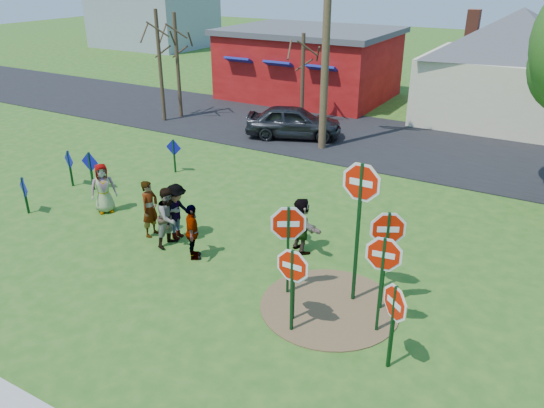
% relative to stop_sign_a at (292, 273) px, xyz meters
% --- Properties ---
extents(ground, '(120.00, 120.00, 0.00)m').
position_rel_stop_sign_a_xyz_m(ground, '(-4.15, 2.20, -1.44)').
color(ground, '#255A19').
rests_on(ground, ground).
extents(road, '(120.00, 7.50, 0.04)m').
position_rel_stop_sign_a_xyz_m(road, '(-4.15, 13.70, -1.42)').
color(road, black).
rests_on(road, ground).
extents(dirt_patch, '(3.20, 3.20, 0.03)m').
position_rel_stop_sign_a_xyz_m(dirt_patch, '(0.35, 1.20, -1.42)').
color(dirt_patch, brown).
rests_on(dirt_patch, ground).
extents(red_building, '(9.40, 7.69, 3.90)m').
position_rel_stop_sign_a_xyz_m(red_building, '(-9.65, 20.20, 0.53)').
color(red_building, maroon).
rests_on(red_building, ground).
extents(cream_house, '(9.40, 9.40, 6.50)m').
position_rel_stop_sign_a_xyz_m(cream_house, '(1.35, 20.20, 1.49)').
color(cream_house, beige).
rests_on(cream_house, ground).
extents(distant_building, '(10.00, 8.00, 8.00)m').
position_rel_stop_sign_a_xyz_m(distant_building, '(-32.15, 32.20, 2.56)').
color(distant_building, '#8C939E').
rests_on(distant_building, ground).
extents(stop_sign_a, '(0.99, 0.07, 2.10)m').
position_rel_stop_sign_a_xyz_m(stop_sign_a, '(0.00, 0.00, 0.00)').
color(stop_sign_a, '#0E3617').
rests_on(stop_sign_a, ground).
extents(stop_sign_b, '(1.19, 0.08, 3.57)m').
position_rel_stop_sign_a_xyz_m(stop_sign_b, '(0.71, 1.74, 1.18)').
color(stop_sign_b, '#0E3617').
rests_on(stop_sign_b, ground).
extents(stop_sign_c, '(1.03, 0.17, 2.40)m').
position_rel_stop_sign_a_xyz_m(stop_sign_c, '(1.59, 0.91, 0.23)').
color(stop_sign_c, '#0E3617').
rests_on(stop_sign_c, ground).
extents(stop_sign_d, '(0.95, 0.52, 2.57)m').
position_rel_stop_sign_a_xyz_m(stop_sign_d, '(1.38, 1.72, 0.40)').
color(stop_sign_d, '#0E3617').
rests_on(stop_sign_d, ground).
extents(stop_sign_e, '(0.98, 0.09, 1.82)m').
position_rel_stop_sign_a_xyz_m(stop_sign_e, '(-0.16, 0.35, -0.22)').
color(stop_sign_e, '#0E3617').
rests_on(stop_sign_e, ground).
extents(stop_sign_f, '(0.78, 0.63, 1.98)m').
position_rel_stop_sign_a_xyz_m(stop_sign_f, '(2.17, -0.05, -0.06)').
color(stop_sign_f, '#0E3617').
rests_on(stop_sign_f, ground).
extents(stop_sign_g, '(0.98, 0.60, 2.42)m').
position_rel_stop_sign_a_xyz_m(stop_sign_g, '(-0.76, 1.22, 0.22)').
color(stop_sign_g, '#0E3617').
rests_on(stop_sign_g, ground).
extents(blue_diamond_a, '(0.69, 0.27, 1.23)m').
position_rel_stop_sign_a_xyz_m(blue_diamond_a, '(-10.01, 1.04, -0.69)').
color(blue_diamond_a, '#0E3617').
rests_on(blue_diamond_a, ground).
extents(blue_diamond_b, '(0.67, 0.24, 1.32)m').
position_rel_stop_sign_a_xyz_m(blue_diamond_b, '(-10.61, 3.33, -0.62)').
color(blue_diamond_b, '#0E3617').
rests_on(blue_diamond_b, ground).
extents(blue_diamond_c, '(0.72, 0.08, 1.38)m').
position_rel_stop_sign_a_xyz_m(blue_diamond_c, '(-9.71, 3.46, -0.58)').
color(blue_diamond_c, '#0E3617').
rests_on(blue_diamond_c, ground).
extents(blue_diamond_d, '(0.64, 0.10, 1.31)m').
position_rel_stop_sign_a_xyz_m(blue_diamond_d, '(-8.32, 6.22, -0.63)').
color(blue_diamond_d, '#0E3617').
rests_on(blue_diamond_d, ground).
extents(person_a, '(0.88, 0.94, 1.61)m').
position_rel_stop_sign_a_xyz_m(person_a, '(-7.96, 2.36, -0.63)').
color(person_a, '#3F4E90').
rests_on(person_a, ground).
extents(person_b, '(0.44, 0.64, 1.68)m').
position_rel_stop_sign_a_xyz_m(person_b, '(-5.60, 1.88, -0.60)').
color(person_b, '#2E746A').
rests_on(person_b, ground).
extents(person_c, '(0.69, 0.86, 1.71)m').
position_rel_stop_sign_a_xyz_m(person_c, '(-4.74, 1.70, -0.58)').
color(person_c, brown).
rests_on(person_c, ground).
extents(person_d, '(0.66, 1.10, 1.66)m').
position_rel_stop_sign_a_xyz_m(person_d, '(-4.82, 2.11, -0.61)').
color(person_d, '#37373D').
rests_on(person_d, ground).
extents(person_e, '(0.85, 0.96, 1.56)m').
position_rel_stop_sign_a_xyz_m(person_e, '(-3.73, 1.42, -0.66)').
color(person_e, '#4F2E62').
rests_on(person_e, ground).
extents(person_f, '(1.46, 1.21, 1.57)m').
position_rel_stop_sign_a_xyz_m(person_f, '(-1.42, 3.21, -0.65)').
color(person_f, '#1D532E').
rests_on(person_f, ground).
extents(suv, '(4.58, 3.16, 1.45)m').
position_rel_stop_sign_a_xyz_m(suv, '(-6.48, 12.31, -0.67)').
color(suv, '#313136').
rests_on(suv, road).
extents(utility_pole, '(2.40, 0.80, 10.06)m').
position_rel_stop_sign_a_xyz_m(utility_pole, '(-4.72, 11.59, 3.86)').
color(utility_pole, '#4C3823').
rests_on(utility_pole, ground).
extents(bare_tree_west, '(1.80, 1.80, 5.13)m').
position_rel_stop_sign_a_xyz_m(bare_tree_west, '(-13.21, 12.63, 1.88)').
color(bare_tree_west, '#382819').
rests_on(bare_tree_west, ground).
extents(bare_tree_east, '(1.80, 1.80, 4.31)m').
position_rel_stop_sign_a_xyz_m(bare_tree_east, '(-7.29, 14.70, 1.35)').
color(bare_tree_east, '#382819').
rests_on(bare_tree_east, ground).
extents(bare_tree_mid, '(1.80, 1.80, 5.34)m').
position_rel_stop_sign_a_xyz_m(bare_tree_mid, '(-13.46, 11.62, 2.02)').
color(bare_tree_mid, '#382819').
rests_on(bare_tree_mid, ground).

